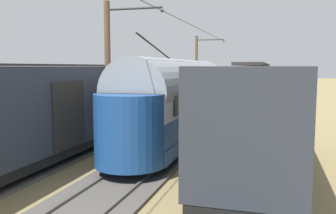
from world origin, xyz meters
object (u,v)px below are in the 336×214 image
object	(u,v)px
track_end_bumper	(267,106)
switch_stand	(284,108)
boxcar_far_siding	(256,115)
catenary_pole_foreground	(197,70)
boxcar_adjacent	(37,111)
catenary_pole_mid_near	(109,73)
vintage_streetcar	(181,98)

from	to	relation	value
track_end_bumper	switch_stand	bearing A→B (deg)	108.40
boxcar_far_siding	catenary_pole_foreground	bearing A→B (deg)	-72.73
boxcar_adjacent	catenary_pole_foreground	size ratio (longest dim) A/B	2.01
boxcar_adjacent	catenary_pole_mid_near	distance (m)	3.95
track_end_bumper	vintage_streetcar	bearing A→B (deg)	73.83
track_end_bumper	catenary_pole_foreground	bearing A→B (deg)	-16.41
vintage_streetcar	catenary_pole_foreground	size ratio (longest dim) A/B	2.43
vintage_streetcar	catenary_pole_foreground	xyz separation A→B (m)	(2.59, -16.61, 1.36)
catenary_pole_foreground	switch_stand	bearing A→B (deg)	143.57
catenary_pole_mid_near	boxcar_far_siding	bearing A→B (deg)	163.47
vintage_streetcar	boxcar_adjacent	distance (m)	7.83
vintage_streetcar	catenary_pole_mid_near	xyz separation A→B (m)	(2.59, 3.30, 1.36)
boxcar_far_siding	track_end_bumper	xyz separation A→B (m)	(-0.00, -19.93, -1.76)
vintage_streetcar	catenary_pole_foreground	world-z (taller)	catenary_pole_foreground
boxcar_adjacent	catenary_pole_foreground	xyz separation A→B (m)	(-1.64, -23.19, 1.46)
boxcar_adjacent	track_end_bumper	world-z (taller)	boxcar_adjacent
vintage_streetcar	catenary_pole_foreground	distance (m)	16.87
switch_stand	track_end_bumper	bearing A→B (deg)	-71.60
vintage_streetcar	switch_stand	world-z (taller)	vintage_streetcar
boxcar_far_siding	catenary_pole_mid_near	distance (m)	7.26
catenary_pole_foreground	switch_stand	world-z (taller)	catenary_pole_foreground
boxcar_adjacent	track_end_bumper	xyz separation A→B (m)	(-8.47, -21.19, -1.77)
vintage_streetcar	switch_stand	distance (m)	12.07
boxcar_adjacent	vintage_streetcar	bearing A→B (deg)	-122.74
catenary_pole_foreground	catenary_pole_mid_near	size ratio (longest dim) A/B	1.00
catenary_pole_foreground	switch_stand	distance (m)	10.55
catenary_pole_foreground	switch_stand	size ratio (longest dim) A/B	5.60
switch_stand	boxcar_adjacent	bearing A→B (deg)	60.29
vintage_streetcar	boxcar_far_siding	bearing A→B (deg)	128.48
vintage_streetcar	catenary_pole_mid_near	bearing A→B (deg)	51.90
catenary_pole_foreground	boxcar_far_siding	bearing A→B (deg)	107.27
boxcar_adjacent	catenary_pole_foreground	distance (m)	23.30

